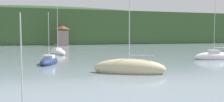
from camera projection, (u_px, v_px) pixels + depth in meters
wooded_hillside at (52, 31)px, 129.29m from camera, size 352.00×72.30×30.87m
shore_building_westcentral at (63, 36)px, 84.88m from camera, size 4.03×4.86×7.25m
sailboat_far_0 at (49, 61)px, 31.98m from camera, size 3.40×5.90×7.33m
sailboat_far_2 at (58, 52)px, 48.50m from camera, size 3.77×7.87×10.88m
sailboat_mid_3 at (214, 57)px, 37.87m from camera, size 6.57×2.94×10.07m
sailboat_mid_7 at (129, 69)px, 24.33m from camera, size 7.64×5.22×8.53m
mooring_buoy_near at (66, 58)px, 39.89m from camera, size 0.39×0.39×0.39m
mooring_buoy_mid at (148, 62)px, 34.13m from camera, size 0.38×0.38×0.38m
mooring_buoy_far at (210, 52)px, 54.06m from camera, size 0.39×0.39×0.39m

